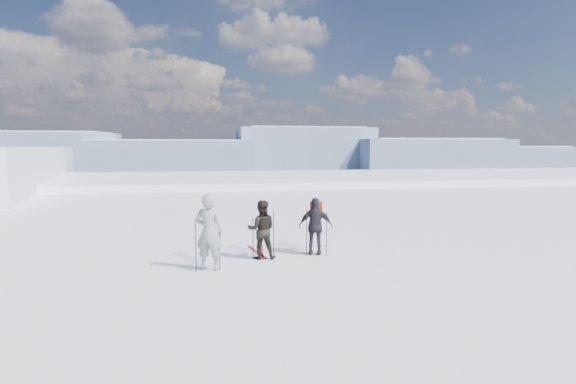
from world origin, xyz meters
The scene contains 8 objects.
lake_basin centered at (0.00, 30.00, -6.50)m, with size 820.00×820.00×71.62m.
far_mountain_range centered at (29.60, 454.78, -7.19)m, with size 770.00×110.00×53.00m.
skier_grey centered at (-3.99, 2.05, 0.96)m, with size 0.70×0.46×1.92m, color gray.
skier_dark centered at (-2.57, 2.96, 0.81)m, with size 0.79×0.61×1.62m, color black.
skier_pack centered at (-1.00, 3.11, 0.82)m, with size 0.96×0.40×1.64m, color black.
backpack centered at (-0.93, 3.35, 1.88)m, with size 0.35×0.20×0.48m, color red.
ski_poles centered at (-2.49, 2.64, 0.63)m, with size 3.62×1.15×1.33m.
skis_loose centered at (-2.55, 3.68, 0.01)m, with size 0.48×1.70×0.03m.
Camera 1 is at (-4.02, -9.11, 3.09)m, focal length 28.00 mm.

